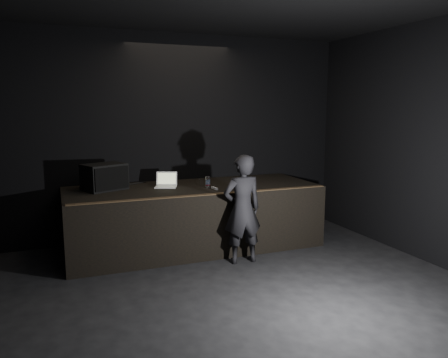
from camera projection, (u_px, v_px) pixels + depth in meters
name	position (u px, v px, depth m)	size (l,w,h in m)	color
ground	(270.00, 321.00, 4.66)	(7.00, 7.00, 0.00)	black
room_walls	(274.00, 131.00, 4.33)	(6.10, 7.10, 3.52)	black
stage_riser	(194.00, 217.00, 7.09)	(4.00, 1.50, 1.00)	black
riser_lip	(208.00, 194.00, 6.36)	(3.92, 0.10, 0.01)	brown
stage_monitor	(105.00, 177.00, 6.70)	(0.73, 0.65, 0.40)	black
cable	(121.00, 186.00, 7.04)	(0.02, 0.02, 0.97)	black
laptop	(166.00, 183.00, 6.99)	(0.42, 0.40, 0.23)	silver
beer_can	(208.00, 182.00, 6.88)	(0.08, 0.08, 0.18)	silver
plastic_cup	(201.00, 182.00, 7.10)	(0.08, 0.08, 0.10)	white
wii_remote	(215.00, 188.00, 6.77)	(0.04, 0.17, 0.03)	white
person	(242.00, 209.00, 6.33)	(0.58, 0.38, 1.60)	black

